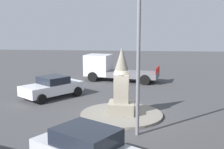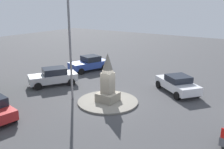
% 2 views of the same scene
% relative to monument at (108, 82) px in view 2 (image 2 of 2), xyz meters
% --- Properties ---
extents(ground_plane, '(80.00, 80.00, 0.00)m').
position_rel_monument_xyz_m(ground_plane, '(0.00, 0.00, -1.61)').
color(ground_plane, '#424244').
extents(traffic_island, '(4.42, 4.42, 0.13)m').
position_rel_monument_xyz_m(traffic_island, '(0.00, 0.00, -1.54)').
color(traffic_island, gray).
rests_on(traffic_island, ground).
extents(monument, '(1.37, 1.37, 3.56)m').
position_rel_monument_xyz_m(monument, '(0.00, 0.00, 0.00)').
color(monument, gray).
rests_on(monument, traffic_island).
extents(streetlamp, '(2.81, 0.28, 8.82)m').
position_rel_monument_xyz_m(streetlamp, '(-2.67, -0.90, 3.63)').
color(streetlamp, slate).
rests_on(streetlamp, ground).
extents(car_white_passing, '(4.36, 3.92, 1.45)m').
position_rel_monument_xyz_m(car_white_passing, '(3.45, 4.90, -0.87)').
color(car_white_passing, silver).
rests_on(car_white_passing, ground).
extents(car_silver_approaching, '(3.55, 4.35, 1.55)m').
position_rel_monument_xyz_m(car_silver_approaching, '(-6.30, 0.59, -0.81)').
color(car_silver_approaching, '#B7BABF').
rests_on(car_silver_approaching, ground).
extents(car_blue_parked_left, '(3.04, 4.46, 1.58)m').
position_rel_monument_xyz_m(car_blue_parked_left, '(-6.82, 6.19, -0.82)').
color(car_blue_parked_left, '#2D479E').
rests_on(car_blue_parked_left, ground).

